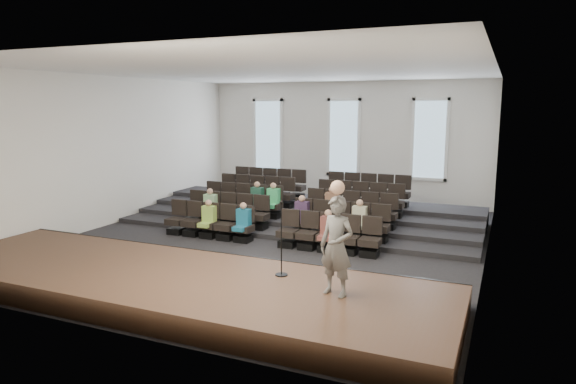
# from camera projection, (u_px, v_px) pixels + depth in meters

# --- Properties ---
(ground) EXTENTS (14.00, 14.00, 0.00)m
(ground) POSITION_uv_depth(u_px,v_px,m) (274.00, 239.00, 15.57)
(ground) COLOR black
(ground) RESTS_ON ground
(ceiling) EXTENTS (12.00, 14.00, 0.02)m
(ceiling) POSITION_uv_depth(u_px,v_px,m) (273.00, 70.00, 14.74)
(ceiling) COLOR white
(ceiling) RESTS_ON ground
(wall_back) EXTENTS (12.00, 0.04, 5.00)m
(wall_back) POSITION_uv_depth(u_px,v_px,m) (344.00, 142.00, 21.51)
(wall_back) COLOR white
(wall_back) RESTS_ON ground
(wall_front) EXTENTS (12.00, 0.04, 5.00)m
(wall_front) POSITION_uv_depth(u_px,v_px,m) (101.00, 195.00, 8.80)
(wall_front) COLOR white
(wall_front) RESTS_ON ground
(wall_left) EXTENTS (0.04, 14.00, 5.00)m
(wall_left) POSITION_uv_depth(u_px,v_px,m) (114.00, 150.00, 17.51)
(wall_left) COLOR white
(wall_left) RESTS_ON ground
(wall_right) EXTENTS (0.04, 14.00, 5.00)m
(wall_right) POSITION_uv_depth(u_px,v_px,m) (492.00, 167.00, 12.80)
(wall_right) COLOR white
(wall_right) RESTS_ON ground
(stage) EXTENTS (11.80, 3.60, 0.50)m
(stage) POSITION_uv_depth(u_px,v_px,m) (173.00, 285.00, 10.91)
(stage) COLOR #3F281B
(stage) RESTS_ON ground
(stage_lip) EXTENTS (11.80, 0.06, 0.52)m
(stage_lip) POSITION_uv_depth(u_px,v_px,m) (216.00, 262.00, 12.51)
(stage_lip) COLOR black
(stage_lip) RESTS_ON ground
(risers) EXTENTS (11.80, 4.80, 0.60)m
(risers) POSITION_uv_depth(u_px,v_px,m) (311.00, 213.00, 18.41)
(risers) COLOR black
(risers) RESTS_ON ground
(seating_rows) EXTENTS (6.80, 4.70, 1.67)m
(seating_rows) POSITION_uv_depth(u_px,v_px,m) (293.00, 208.00, 16.85)
(seating_rows) COLOR black
(seating_rows) RESTS_ON ground
(windows) EXTENTS (8.44, 0.10, 3.24)m
(windows) POSITION_uv_depth(u_px,v_px,m) (344.00, 137.00, 21.41)
(windows) COLOR white
(windows) RESTS_ON wall_back
(audience) EXTENTS (5.45, 2.64, 1.10)m
(audience) POSITION_uv_depth(u_px,v_px,m) (277.00, 210.00, 15.87)
(audience) COLOR #97C04C
(audience) RESTS_ON seating_rows
(speaker) EXTENTS (0.78, 0.61, 1.88)m
(speaker) POSITION_uv_depth(u_px,v_px,m) (337.00, 246.00, 9.50)
(speaker) COLOR #5A5855
(speaker) RESTS_ON stage
(mic_stand) EXTENTS (0.27, 0.27, 1.59)m
(mic_stand) POSITION_uv_depth(u_px,v_px,m) (281.00, 253.00, 10.69)
(mic_stand) COLOR black
(mic_stand) RESTS_ON stage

